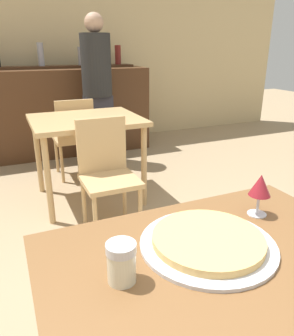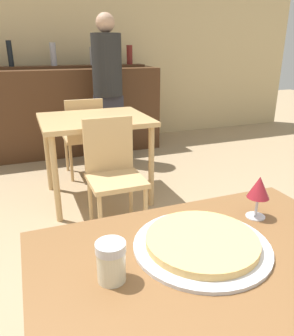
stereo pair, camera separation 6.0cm
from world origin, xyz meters
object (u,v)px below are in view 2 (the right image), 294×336
(cheese_shaker, at_px, (111,261))
(chair_far_side_front, at_px, (113,168))
(chair_far_side_back, at_px, (84,133))
(person_standing, at_px, (108,86))
(wine_glass, at_px, (259,188))
(pizza_tray, at_px, (202,243))

(cheese_shaker, bearing_deg, chair_far_side_front, 74.75)
(chair_far_side_front, distance_m, cheese_shaker, 1.64)
(chair_far_side_back, relative_size, person_standing, 0.50)
(chair_far_side_back, height_order, wine_glass, wine_glass)
(pizza_tray, bearing_deg, cheese_shaker, -171.61)
(chair_far_side_front, height_order, cheese_shaker, cheese_shaker)
(chair_far_side_front, xyz_separation_m, chair_far_side_back, (0.00, 1.14, 0.00))
(chair_far_side_front, bearing_deg, chair_far_side_back, 90.00)
(pizza_tray, bearing_deg, chair_far_side_front, 85.35)
(person_standing, bearing_deg, cheese_shaker, -104.62)
(cheese_shaker, bearing_deg, pizza_tray, 8.39)
(chair_far_side_back, xyz_separation_m, cheese_shaker, (-0.42, -2.69, 0.33))
(pizza_tray, height_order, person_standing, person_standing)
(wine_glass, bearing_deg, pizza_tray, -160.73)
(person_standing, bearing_deg, wine_glass, -94.34)
(wine_glass, bearing_deg, chair_far_side_back, 93.60)
(chair_far_side_front, xyz_separation_m, person_standing, (0.38, 1.54, 0.43))
(pizza_tray, xyz_separation_m, wine_glass, (0.28, 0.10, 0.10))
(person_standing, xyz_separation_m, wine_glass, (-0.22, -2.95, -0.04))
(chair_far_side_back, distance_m, cheese_shaker, 2.74)
(chair_far_side_front, height_order, pizza_tray, chair_far_side_front)
(cheese_shaker, bearing_deg, person_standing, 75.38)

